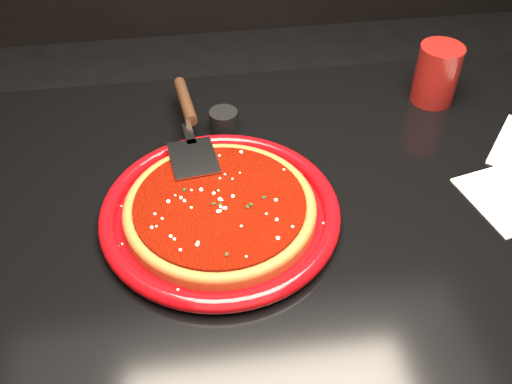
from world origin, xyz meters
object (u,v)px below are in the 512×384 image
at_px(plate, 220,212).
at_px(cup, 437,74).
at_px(pizza_server, 190,125).
at_px(table, 292,335).
at_px(ramekin, 224,121).

bearing_deg(plate, cup, 30.78).
relative_size(pizza_server, cup, 2.77).
height_order(table, pizza_server, pizza_server).
height_order(plate, cup, cup).
xyz_separation_m(plate, cup, (0.44, 0.26, 0.04)).
bearing_deg(table, pizza_server, 133.18).
bearing_deg(plate, pizza_server, 99.88).
height_order(pizza_server, ramekin, pizza_server).
relative_size(table, plate, 3.25).
xyz_separation_m(pizza_server, cup, (0.47, 0.08, 0.01)).
height_order(table, cup, cup).
bearing_deg(pizza_server, table, -53.69).
xyz_separation_m(table, plate, (-0.13, -0.01, 0.39)).
distance_m(plate, cup, 0.52).
xyz_separation_m(table, pizza_server, (-0.16, 0.17, 0.42)).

